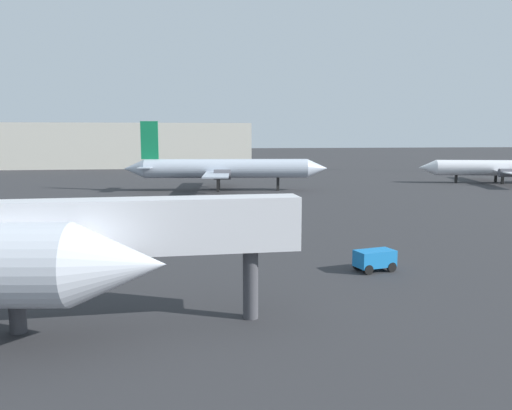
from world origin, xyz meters
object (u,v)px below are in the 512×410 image
airplane_far_left (495,168)px  baggage_cart (375,259)px  jet_bridge (88,230)px  airplane_far_right (224,168)px

airplane_far_left → baggage_cart: (-41.43, -52.23, -1.87)m
airplane_far_left → baggage_cart: airplane_far_left is taller
jet_bridge → baggage_cart: bearing=-156.8°
airplane_far_left → jet_bridge: bearing=58.8°
jet_bridge → airplane_far_right: bearing=-102.6°
baggage_cart → airplane_far_left: bearing=37.8°
airplane_far_right → jet_bridge: 55.13m
airplane_far_right → airplane_far_left: bearing=12.7°
airplane_far_right → jet_bridge: size_ratio=1.82×
jet_bridge → airplane_far_left: bearing=-135.7°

